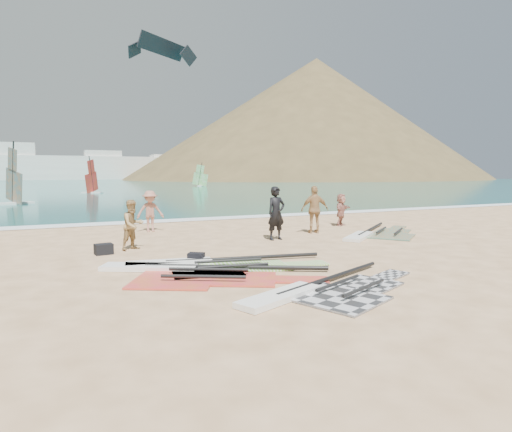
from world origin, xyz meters
name	(u,v)px	position (x,y,z in m)	size (l,w,h in m)	color
ground	(290,269)	(0.00, 0.00, 0.00)	(300.00, 300.00, 0.00)	#E4B885
sea	(75,181)	(0.00, 132.00, 0.00)	(300.00, 240.00, 0.06)	#0C5356
surf_line	(173,221)	(0.00, 12.30, 0.00)	(300.00, 1.20, 0.04)	white
far_town	(20,166)	(-15.72, 150.00, 4.49)	(160.00, 8.00, 12.00)	white
headland_main	(315,179)	(85.00, 130.00, 0.00)	(143.00, 143.00, 45.00)	brown
headland_minor	(370,178)	(120.00, 140.00, 0.00)	(70.00, 70.00, 28.00)	brown
rig_grey	(325,291)	(-0.44, -2.25, 0.05)	(5.05, 3.11, 0.20)	#2A2A2C
rig_green	(212,265)	(-1.77, 1.17, 0.05)	(5.46, 2.61, 0.20)	#73C822
rig_orange	(377,234)	(6.24, 3.87, 0.05)	(5.26, 4.23, 0.20)	orange
rig_red	(190,273)	(-2.54, 0.54, 0.05)	(5.35, 4.12, 0.20)	#E2294D
gear_bag_near	(104,249)	(-4.21, 4.26, 0.17)	(0.52, 0.38, 0.33)	black
gear_bag_far	(196,257)	(-1.96, 1.94, 0.13)	(0.44, 0.31, 0.27)	black
person_wetsuit	(276,213)	(1.97, 4.53, 1.00)	(0.73, 0.48, 2.01)	black
beachgoer_left	(133,225)	(-3.24, 4.71, 0.82)	(0.80, 0.62, 1.65)	tan
beachgoer_mid	(150,211)	(-1.86, 8.82, 0.88)	(1.14, 0.65, 1.76)	#AD6E5B
beachgoer_back	(315,210)	(4.26, 5.43, 0.99)	(1.16, 0.48, 1.98)	tan
beachgoer_right	(341,210)	(6.80, 7.06, 0.77)	(1.42, 0.45, 1.53)	#B77664
windsurfer_left	(14,187)	(-8.44, 28.74, 1.41)	(2.80, 3.05, 4.98)	white
windsurfer_centre	(92,182)	(-1.51, 45.71, 1.31)	(2.48, 2.59, 4.54)	white
windsurfer_right	(200,179)	(18.33, 65.06, 1.28)	(2.65, 2.45, 4.36)	white
kitesurf_kite	(162,49)	(6.95, 43.74, 17.47)	(7.48, 5.59, 2.79)	black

